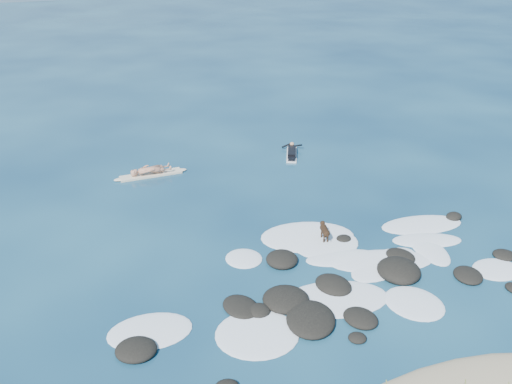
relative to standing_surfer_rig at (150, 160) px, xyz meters
name	(u,v)px	position (x,y,z in m)	size (l,w,h in m)	color
ground	(311,258)	(3.50, -9.29, -0.77)	(160.00, 160.00, 0.00)	#0A2642
reef_rocks	(336,290)	(3.27, -11.42, -0.67)	(14.55, 5.98, 0.58)	black
breaking_foam	(346,266)	(4.35, -10.23, -0.76)	(14.37, 7.74, 0.12)	white
standing_surfer_rig	(150,160)	(0.00, 0.00, 0.00)	(3.43, 0.68, 1.96)	beige
paddling_surfer_rig	(292,152)	(7.19, -0.21, -0.63)	(1.58, 2.32, 0.42)	silver
dog	(325,230)	(4.52, -8.38, -0.34)	(0.43, 1.02, 0.66)	black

